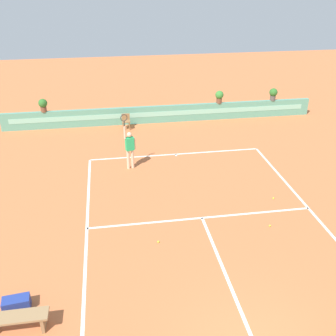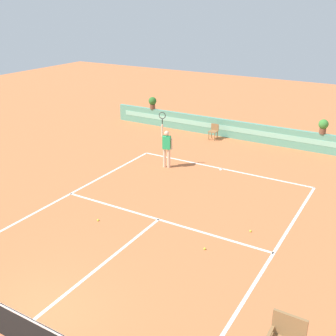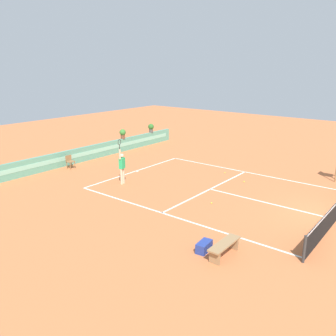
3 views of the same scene
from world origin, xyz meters
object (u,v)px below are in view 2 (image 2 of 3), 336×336
ball_kid_chair (214,131)px  tennis_player (167,146)px  tennis_ball_near_baseline (250,231)px  potted_plant_far_left (153,102)px  potted_plant_right (323,126)px  tennis_ball_mid_court (98,220)px  tennis_ball_by_sideline (205,249)px

ball_kid_chair → tennis_player: 4.93m
tennis_ball_near_baseline → potted_plant_far_left: 13.39m
ball_kid_chair → potted_plant_far_left: potted_plant_far_left is taller
potted_plant_right → potted_plant_far_left: (-9.97, 0.00, 0.00)m
potted_plant_far_left → tennis_ball_mid_court: bearing=-66.5°
tennis_ball_by_sideline → potted_plant_right: 11.03m
tennis_player → tennis_ball_by_sideline: bearing=-49.5°
tennis_player → potted_plant_right: size_ratio=3.57×
ball_kid_chair → tennis_ball_near_baseline: size_ratio=12.50×
tennis_player → tennis_ball_mid_court: 5.65m
tennis_ball_mid_court → potted_plant_right: potted_plant_right is taller
tennis_ball_by_sideline → potted_plant_far_left: (-8.82, 10.88, 1.38)m
potted_plant_right → potted_plant_far_left: 9.97m
potted_plant_right → tennis_ball_near_baseline: bearing=-91.9°
tennis_ball_near_baseline → tennis_ball_by_sideline: size_ratio=1.00×
ball_kid_chair → potted_plant_right: bearing=7.5°
tennis_ball_near_baseline → potted_plant_right: potted_plant_right is taller
tennis_ball_near_baseline → tennis_ball_mid_court: 5.22m
tennis_ball_by_sideline → potted_plant_right: bearing=83.9°
tennis_ball_near_baseline → potted_plant_far_left: (-9.67, 9.16, 1.38)m
tennis_ball_near_baseline → tennis_ball_mid_court: (-4.83, -2.00, 0.00)m
tennis_ball_near_baseline → tennis_ball_by_sideline: 1.92m
tennis_player → potted_plant_right: bearing=44.9°
tennis_player → tennis_ball_by_sideline: 6.98m
ball_kid_chair → tennis_ball_mid_court: size_ratio=12.50×
tennis_ball_by_sideline → ball_kid_chair: bearing=113.3°
ball_kid_chair → tennis_ball_by_sideline: size_ratio=12.50×
ball_kid_chair → potted_plant_right: 5.66m
tennis_ball_mid_court → tennis_player: bearing=95.3°
ball_kid_chair → tennis_player: tennis_player is taller
tennis_ball_near_baseline → tennis_ball_by_sideline: same height
tennis_ball_by_sideline → tennis_player: bearing=130.5°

